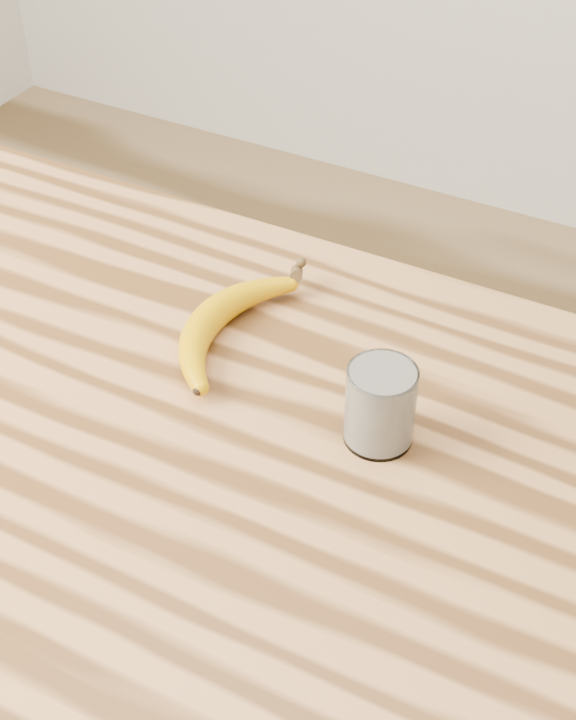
% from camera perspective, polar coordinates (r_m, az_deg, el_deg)
% --- Properties ---
extents(room, '(4.04, 4.04, 2.70)m').
position_cam_1_polar(room, '(0.73, -6.87, 19.26)').
color(room, '#91724B').
rests_on(room, ground).
extents(table, '(1.20, 0.80, 0.90)m').
position_cam_1_polar(table, '(1.08, -4.42, -10.54)').
color(table, '#AE7541').
rests_on(table, ground).
extents(smoothie_glass, '(0.07, 0.07, 0.09)m').
position_cam_1_polar(smoothie_glass, '(0.98, 5.28, -2.55)').
color(smoothie_glass, white).
rests_on(smoothie_glass, table).
extents(banana, '(0.11, 0.30, 0.04)m').
position_cam_1_polar(banana, '(1.12, -4.60, 2.35)').
color(banana, '#C88C00').
rests_on(banana, table).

